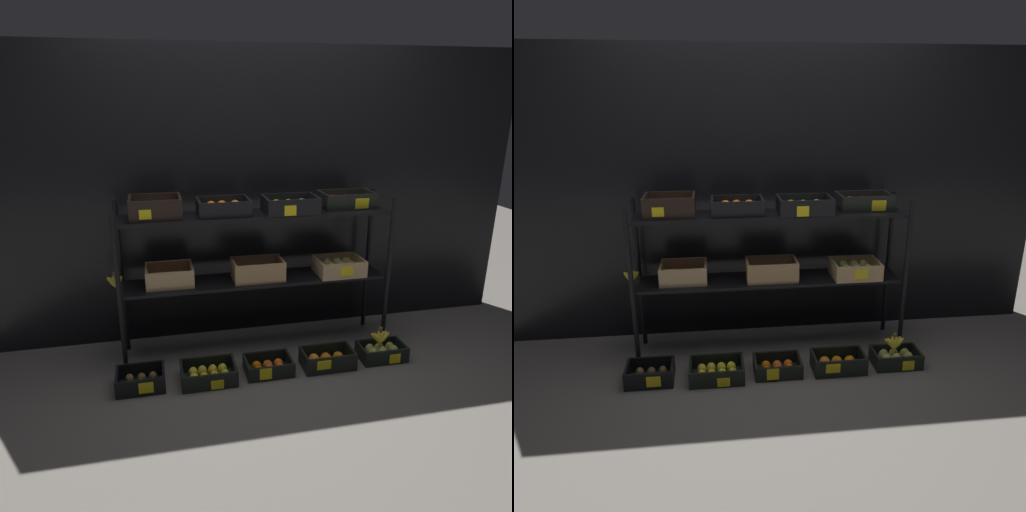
% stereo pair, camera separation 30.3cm
% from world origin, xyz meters
% --- Properties ---
extents(ground_plane, '(10.00, 10.00, 0.00)m').
position_xyz_m(ground_plane, '(0.00, 0.00, 0.00)').
color(ground_plane, '#605B56').
extents(storefront_wall, '(4.25, 0.12, 2.11)m').
position_xyz_m(storefront_wall, '(0.00, 0.37, 1.05)').
color(storefront_wall, black).
rests_on(storefront_wall, ground_plane).
extents(display_rack, '(1.97, 0.37, 1.15)m').
position_xyz_m(display_rack, '(0.00, 0.00, 0.81)').
color(display_rack, black).
rests_on(display_rack, ground_plane).
extents(crate_ground_kiwi, '(0.31, 0.23, 0.12)m').
position_xyz_m(crate_ground_kiwi, '(-0.83, -0.35, 0.05)').
color(crate_ground_kiwi, black).
rests_on(crate_ground_kiwi, ground_plane).
extents(crate_ground_lemon, '(0.36, 0.25, 0.11)m').
position_xyz_m(crate_ground_lemon, '(-0.40, -0.37, 0.05)').
color(crate_ground_lemon, black).
rests_on(crate_ground_lemon, ground_plane).
extents(crate_ground_tangerine, '(0.32, 0.23, 0.10)m').
position_xyz_m(crate_ground_tangerine, '(0.01, -0.35, 0.04)').
color(crate_ground_tangerine, black).
rests_on(crate_ground_tangerine, ground_plane).
extents(crate_ground_orange, '(0.35, 0.21, 0.12)m').
position_xyz_m(crate_ground_orange, '(0.42, -0.37, 0.05)').
color(crate_ground_orange, black).
rests_on(crate_ground_orange, ground_plane).
extents(crate_ground_pear, '(0.32, 0.21, 0.11)m').
position_xyz_m(crate_ground_pear, '(0.83, -0.35, 0.05)').
color(crate_ground_pear, black).
rests_on(crate_ground_pear, ground_plane).
extents(banana_bunch_loose, '(0.15, 0.04, 0.14)m').
position_xyz_m(banana_bunch_loose, '(0.81, -0.35, 0.17)').
color(banana_bunch_loose, brown).
rests_on(banana_bunch_loose, crate_ground_pear).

